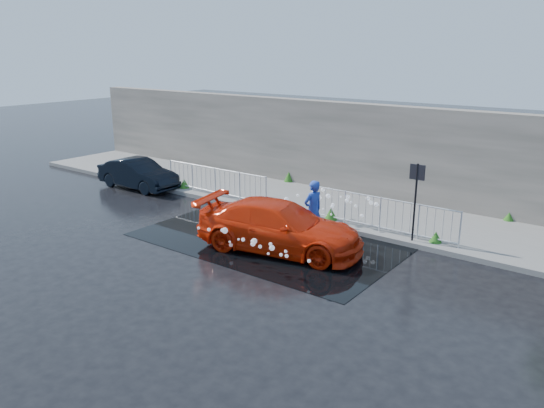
{
  "coord_description": "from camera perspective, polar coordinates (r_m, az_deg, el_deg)",
  "views": [
    {
      "loc": [
        9.81,
        -11.31,
        5.67
      ],
      "look_at": [
        0.25,
        1.38,
        1.0
      ],
      "focal_mm": 35.0,
      "sensor_mm": 36.0,
      "label": 1
    }
  ],
  "objects": [
    {
      "name": "retaining_wall",
      "position": [
        21.28,
        8.98,
        5.98
      ],
      "size": [
        30.0,
        0.6,
        3.5
      ],
      "primitive_type": "cube",
      "color": "#58534A",
      "rests_on": "pavement"
    },
    {
      "name": "pavement",
      "position": [
        19.84,
        5.73,
        -0.08
      ],
      "size": [
        30.0,
        4.0,
        0.15
      ],
      "primitive_type": "cube",
      "color": "slate",
      "rests_on": "ground"
    },
    {
      "name": "curb",
      "position": [
        18.23,
        2.44,
        -1.49
      ],
      "size": [
        30.0,
        0.25,
        0.16
      ],
      "primitive_type": "cube",
      "color": "slate",
      "rests_on": "ground"
    },
    {
      "name": "weeds",
      "position": [
        19.6,
        3.94,
        0.56
      ],
      "size": [
        12.17,
        3.93,
        0.43
      ],
      "color": "#215717",
      "rests_on": "pavement"
    },
    {
      "name": "sign_post",
      "position": [
        15.96,
        15.23,
        1.48
      ],
      "size": [
        0.45,
        0.06,
        2.5
      ],
      "color": "black",
      "rests_on": "ground"
    },
    {
      "name": "water_spray",
      "position": [
        16.25,
        2.82,
        -1.35
      ],
      "size": [
        3.63,
        5.47,
        0.97
      ],
      "color": "white",
      "rests_on": "ground"
    },
    {
      "name": "red_car",
      "position": [
        15.35,
        0.81,
        -2.45
      ],
      "size": [
        5.23,
        2.99,
        1.43
      ],
      "primitive_type": "imported",
      "rotation": [
        0.0,
        0.0,
        1.78
      ],
      "color": "red",
      "rests_on": "ground"
    },
    {
      "name": "person",
      "position": [
        16.23,
        4.42,
        -0.65
      ],
      "size": [
        0.62,
        0.78,
        1.86
      ],
      "primitive_type": "imported",
      "rotation": [
        0.0,
        0.0,
        -1.86
      ],
      "color": "#213FA7",
      "rests_on": "ground"
    },
    {
      "name": "ground",
      "position": [
        16.01,
        -3.7,
        -4.39
      ],
      "size": [
        90.0,
        90.0,
        0.0
      ],
      "primitive_type": "plane",
      "color": "black",
      "rests_on": "ground"
    },
    {
      "name": "railing_right",
      "position": [
        16.9,
        11.55,
        -0.94
      ],
      "size": [
        5.05,
        0.05,
        1.1
      ],
      "color": "silver",
      "rests_on": "pavement"
    },
    {
      "name": "railing_left",
      "position": [
        20.73,
        -6.12,
        2.52
      ],
      "size": [
        5.05,
        0.05,
        1.1
      ],
      "color": "silver",
      "rests_on": "pavement"
    },
    {
      "name": "dark_car",
      "position": [
        22.93,
        -14.21,
        3.16
      ],
      "size": [
        3.8,
        1.38,
        1.24
      ],
      "primitive_type": "imported",
      "rotation": [
        0.0,
        0.0,
        1.59
      ],
      "color": "black",
      "rests_on": "ground"
    },
    {
      "name": "puddle",
      "position": [
        16.44,
        -0.1,
        -3.77
      ],
      "size": [
        8.0,
        5.0,
        0.01
      ],
      "primitive_type": "cube",
      "color": "black",
      "rests_on": "ground"
    }
  ]
}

